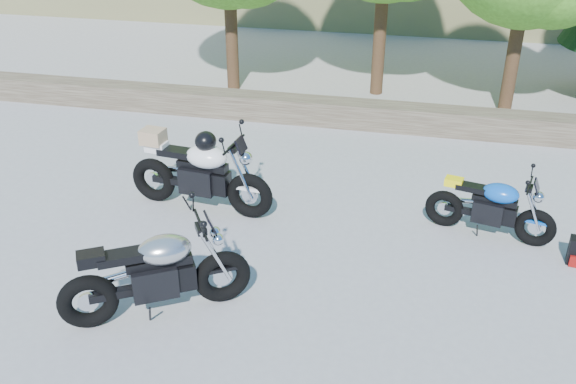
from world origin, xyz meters
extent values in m
plane|color=gray|center=(0.00, 0.00, 0.00)|extent=(90.00, 90.00, 0.00)
cube|color=#463B2F|center=(0.00, 5.50, 0.25)|extent=(22.00, 0.55, 0.50)
cylinder|color=#382314|center=(-2.50, 7.20, 1.51)|extent=(0.28, 0.28, 3.02)
cylinder|color=#382314|center=(0.80, 7.60, 1.68)|extent=(0.28, 0.28, 3.36)
cylinder|color=#382314|center=(3.60, 7.00, 1.46)|extent=(0.28, 0.28, 2.91)
torus|color=black|center=(-0.26, -0.58, 0.35)|extent=(0.69, 0.51, 0.70)
torus|color=black|center=(-1.61, -1.39, 0.35)|extent=(0.69, 0.51, 0.70)
cylinder|color=silver|center=(-0.26, -0.58, 0.35)|extent=(0.23, 0.16, 0.24)
cylinder|color=silver|center=(-1.61, -1.39, 0.35)|extent=(0.23, 0.16, 0.24)
cube|color=black|center=(-0.96, -0.99, 0.48)|extent=(0.62, 0.55, 0.39)
cube|color=black|center=(-0.89, -0.95, 0.72)|extent=(0.75, 0.54, 0.11)
ellipsoid|color=#B2B3B7|center=(-0.82, -0.92, 0.87)|extent=(0.76, 0.69, 0.33)
cube|color=black|center=(-1.24, -1.16, 0.87)|extent=(0.59, 0.49, 0.10)
cube|color=black|center=(-1.52, -1.33, 0.92)|extent=(0.37, 0.34, 0.14)
cylinder|color=black|center=(-0.45, -0.69, 1.13)|extent=(0.40, 0.64, 0.03)
sphere|color=silver|center=(-0.30, -0.60, 0.94)|extent=(0.20, 0.20, 0.20)
torus|color=black|center=(-0.49, 1.48, 0.36)|extent=(0.74, 0.26, 0.72)
torus|color=black|center=(-2.11, 1.66, 0.36)|extent=(0.74, 0.26, 0.72)
cylinder|color=silver|center=(-0.49, 1.48, 0.36)|extent=(0.25, 0.07, 0.25)
cylinder|color=silver|center=(-2.11, 1.66, 0.36)|extent=(0.25, 0.07, 0.25)
cube|color=black|center=(-1.32, 1.57, 0.50)|extent=(0.58, 0.40, 0.41)
cube|color=black|center=(-1.24, 1.56, 0.74)|extent=(0.81, 0.27, 0.11)
ellipsoid|color=white|center=(-1.17, 1.55, 0.90)|extent=(0.69, 0.51, 0.34)
cube|color=black|center=(-1.66, 1.61, 0.90)|extent=(0.59, 0.31, 0.10)
cube|color=white|center=(-2.00, 1.64, 0.95)|extent=(0.34, 0.26, 0.15)
cylinder|color=black|center=(-0.72, 1.50, 1.16)|extent=(0.12, 0.74, 0.04)
sphere|color=silver|center=(-0.54, 1.48, 0.97)|extent=(0.20, 0.20, 0.20)
ellipsoid|color=black|center=(-1.17, 1.55, 1.15)|extent=(0.35, 0.36, 0.30)
cube|color=#A2815E|center=(-2.04, 1.65, 1.11)|extent=(0.37, 0.33, 0.23)
torus|color=black|center=(3.60, 1.57, 0.28)|extent=(0.58, 0.26, 0.57)
torus|color=black|center=(2.36, 1.86, 0.28)|extent=(0.58, 0.26, 0.57)
cylinder|color=silver|center=(3.60, 1.57, 0.28)|extent=(0.20, 0.08, 0.19)
cylinder|color=silver|center=(2.36, 1.86, 0.28)|extent=(0.20, 0.08, 0.19)
cube|color=black|center=(2.96, 1.72, 0.39)|extent=(0.47, 0.35, 0.32)
cube|color=black|center=(3.02, 1.71, 0.58)|extent=(0.63, 0.28, 0.09)
ellipsoid|color=#0C4CB4|center=(3.08, 1.69, 0.71)|extent=(0.57, 0.45, 0.27)
cube|color=black|center=(2.70, 1.78, 0.71)|extent=(0.47, 0.29, 0.08)
cube|color=yellow|center=(2.44, 1.84, 0.74)|extent=(0.28, 0.23, 0.11)
cylinder|color=black|center=(3.43, 1.61, 0.91)|extent=(0.16, 0.57, 0.03)
sphere|color=silver|center=(3.56, 1.58, 0.76)|extent=(0.16, 0.16, 0.16)
camera|label=1|loc=(1.91, -6.64, 4.89)|focal=40.00mm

